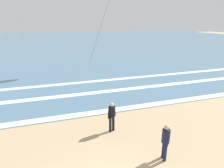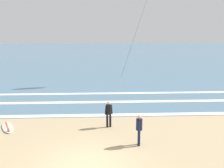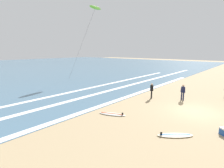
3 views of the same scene
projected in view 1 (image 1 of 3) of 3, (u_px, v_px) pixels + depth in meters
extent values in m
cube|color=slate|center=(58.00, 42.00, 51.78)|extent=(140.00, 90.00, 0.01)
cube|color=white|center=(56.00, 118.00, 10.99)|extent=(37.93, 0.59, 0.01)
cube|color=white|center=(86.00, 94.00, 14.68)|extent=(58.86, 0.62, 0.01)
cube|color=white|center=(70.00, 84.00, 17.05)|extent=(42.34, 0.60, 0.01)
cylinder|color=black|center=(113.00, 123.00, 9.68)|extent=(0.13, 0.13, 0.82)
cylinder|color=black|center=(110.00, 125.00, 9.56)|extent=(0.13, 0.13, 0.82)
cylinder|color=black|center=(112.00, 112.00, 9.39)|extent=(0.32, 0.32, 0.58)
cylinder|color=black|center=(115.00, 111.00, 9.51)|extent=(0.16, 0.13, 0.56)
cylinder|color=black|center=(109.00, 113.00, 9.29)|extent=(0.16, 0.13, 0.56)
sphere|color=#DBB28E|center=(112.00, 105.00, 9.27)|extent=(0.21, 0.21, 0.21)
cylinder|color=#141938|center=(163.00, 149.00, 7.73)|extent=(0.13, 0.13, 0.82)
cylinder|color=#141938|center=(165.00, 152.00, 7.54)|extent=(0.13, 0.13, 0.82)
cylinder|color=#141938|center=(166.00, 136.00, 7.41)|extent=(0.32, 0.32, 0.58)
cylinder|color=#141938|center=(164.00, 134.00, 7.59)|extent=(0.12, 0.15, 0.56)
cylinder|color=#141938|center=(168.00, 139.00, 7.24)|extent=(0.12, 0.15, 0.56)
sphere|color=tan|center=(167.00, 128.00, 7.29)|extent=(0.21, 0.21, 0.21)
cylinder|color=#333333|center=(104.00, 17.00, 23.21)|extent=(3.40, 3.67, 11.94)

